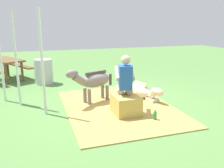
# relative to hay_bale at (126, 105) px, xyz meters

# --- Properties ---
(ground_plane) EXTENTS (24.00, 24.00, 0.00)m
(ground_plane) POSITION_rel_hay_bale_xyz_m (0.71, 0.01, -0.22)
(ground_plane) COLOR #568442
(hay_patch) EXTENTS (3.37, 2.49, 0.02)m
(hay_patch) POSITION_rel_hay_bale_xyz_m (0.47, 0.00, -0.21)
(hay_patch) COLOR tan
(hay_patch) RESTS_ON ground
(hay_bale) EXTENTS (0.63, 0.54, 0.44)m
(hay_bale) POSITION_rel_hay_bale_xyz_m (0.00, 0.00, 0.00)
(hay_bale) COLOR tan
(hay_bale) RESTS_ON ground
(person_seated) EXTENTS (0.71, 0.52, 1.32)m
(person_seated) POSITION_rel_hay_bale_xyz_m (0.16, -0.03, 0.50)
(person_seated) COLOR #D8AD8C
(person_seated) RESTS_ON ground
(pony_standing) EXTENTS (0.69, 1.28, 0.93)m
(pony_standing) POSITION_rel_hay_bale_xyz_m (0.99, 0.50, 0.35)
(pony_standing) COLOR slate
(pony_standing) RESTS_ON ground
(pony_lying) EXTENTS (1.35, 0.65, 0.42)m
(pony_lying) POSITION_rel_hay_bale_xyz_m (0.99, -0.82, -0.03)
(pony_lying) COLOR beige
(pony_lying) RESTS_ON ground
(soda_bottle) EXTENTS (0.07, 0.07, 0.25)m
(soda_bottle) POSITION_rel_hay_bale_xyz_m (-0.51, -0.46, -0.10)
(soda_bottle) COLOR #268C3F
(soda_bottle) RESTS_ON ground
(water_barrel) EXTENTS (0.59, 0.59, 0.81)m
(water_barrel) POSITION_rel_hay_bale_xyz_m (3.39, 1.59, 0.19)
(water_barrel) COLOR #B2B2B7
(water_barrel) RESTS_ON ground
(tent_pole_left) EXTENTS (0.06, 0.06, 2.28)m
(tent_pole_left) POSITION_rel_hay_bale_xyz_m (0.58, 1.69, 0.92)
(tent_pole_left) COLOR silver
(tent_pole_left) RESTS_ON ground
(tent_pole_right) EXTENTS (0.06, 0.06, 2.28)m
(tent_pole_right) POSITION_rel_hay_bale_xyz_m (1.85, 2.65, 0.92)
(tent_pole_right) COLOR silver
(tent_pole_right) RESTS_ON ground
(tent_pole_mid) EXTENTS (0.06, 0.06, 2.28)m
(tent_pole_mid) POSITION_rel_hay_bale_xyz_m (1.40, 2.26, 0.92)
(tent_pole_mid) COLOR silver
(tent_pole_mid) RESTS_ON ground
(picnic_bench) EXTENTS (1.95, 1.87, 0.75)m
(picnic_bench) POSITION_rel_hay_bale_xyz_m (4.24, 2.80, 0.36)
(picnic_bench) COLOR brown
(picnic_bench) RESTS_ON ground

